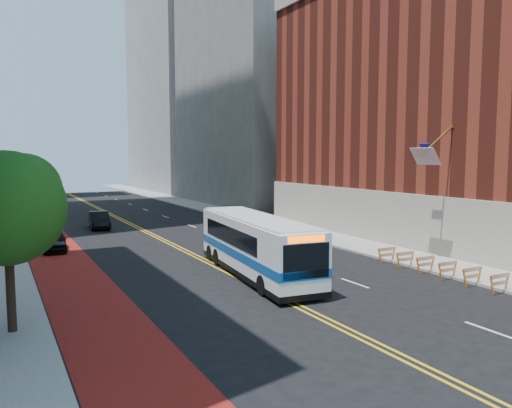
{
  "coord_description": "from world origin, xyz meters",
  "views": [
    {
      "loc": [
        -11.73,
        -14.12,
        6.65
      ],
      "look_at": [
        0.01,
        8.0,
        4.21
      ],
      "focal_mm": 35.0,
      "sensor_mm": 36.0,
      "label": 1
    }
  ],
  "objects_px": {
    "street_tree": "(8,203)",
    "car_b": "(99,220)",
    "car_c": "(31,215)",
    "transit_bus": "(255,245)",
    "car_a": "(54,241)"
  },
  "relations": [
    {
      "from": "car_b",
      "to": "street_tree",
      "type": "bearing_deg",
      "value": -101.14
    },
    {
      "from": "car_c",
      "to": "street_tree",
      "type": "bearing_deg",
      "value": -77.32
    },
    {
      "from": "street_tree",
      "to": "transit_bus",
      "type": "distance_m",
      "value": 13.29
    },
    {
      "from": "car_b",
      "to": "car_a",
      "type": "bearing_deg",
      "value": -111.01
    },
    {
      "from": "transit_bus",
      "to": "car_a",
      "type": "relative_size",
      "value": 3.05
    },
    {
      "from": "transit_bus",
      "to": "car_b",
      "type": "bearing_deg",
      "value": 106.78
    },
    {
      "from": "street_tree",
      "to": "car_c",
      "type": "xyz_separation_m",
      "value": [
        2.8,
        34.52,
        -4.19
      ]
    },
    {
      "from": "street_tree",
      "to": "car_a",
      "type": "distance_m",
      "value": 17.65
    },
    {
      "from": "street_tree",
      "to": "car_a",
      "type": "xyz_separation_m",
      "value": [
        3.18,
        16.84,
        -4.23
      ]
    },
    {
      "from": "transit_bus",
      "to": "car_c",
      "type": "xyz_separation_m",
      "value": [
        -9.48,
        30.54,
        -1.0
      ]
    },
    {
      "from": "car_a",
      "to": "car_c",
      "type": "height_order",
      "value": "car_c"
    },
    {
      "from": "transit_bus",
      "to": "street_tree",
      "type": "bearing_deg",
      "value": -155.94
    },
    {
      "from": "street_tree",
      "to": "car_b",
      "type": "xyz_separation_m",
      "value": [
        8.03,
        26.46,
        -4.14
      ]
    },
    {
      "from": "street_tree",
      "to": "car_b",
      "type": "bearing_deg",
      "value": 73.12
    },
    {
      "from": "transit_bus",
      "to": "car_c",
      "type": "bearing_deg",
      "value": 113.33
    }
  ]
}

